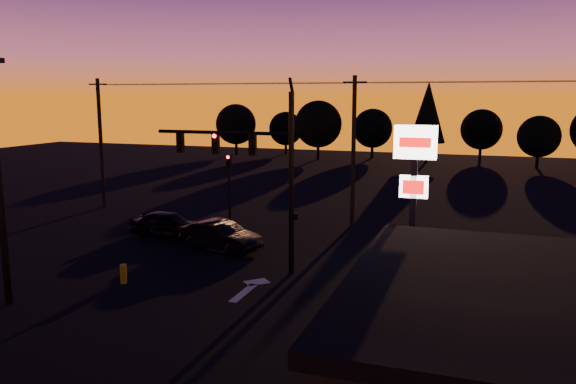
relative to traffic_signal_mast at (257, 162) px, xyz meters
name	(u,v)px	position (x,y,z in m)	size (l,w,h in m)	color
ground	(221,300)	(0.10, -3.99, -4.94)	(120.00, 120.00, 0.00)	black
lane_arrow	(250,287)	(0.60, -2.33, -4.93)	(1.20, 3.10, 0.01)	beige
traffic_signal_mast	(257,162)	(0.00, 0.00, 0.00)	(6.79, 0.52, 8.58)	black
secondary_signal	(229,180)	(-4.90, 7.49, -2.07)	(0.30, 0.31, 4.35)	black
pylon_sign	(414,178)	(7.10, -2.49, -0.02)	(1.50, 0.28, 6.80)	black
utility_pole_0	(101,143)	(-15.90, 10.01, -0.34)	(1.40, 0.26, 9.00)	black
utility_pole_1	(353,151)	(2.10, 10.01, -0.34)	(1.40, 0.26, 9.00)	black
power_wires	(355,83)	(2.10, 10.01, 3.63)	(36.00, 1.22, 0.07)	black
bollard	(124,274)	(-4.67, -3.56, -4.52)	(0.27, 0.27, 0.82)	#B4A70E
tree_0	(236,124)	(-21.90, 46.01, -0.88)	(5.36, 5.36, 6.74)	black
tree_1	(286,129)	(-15.90, 49.01, -1.50)	(4.54, 4.54, 5.71)	black
tree_2	(318,124)	(-9.90, 44.01, -0.57)	(5.77, 5.78, 7.26)	black
tree_3	(373,128)	(-3.90, 48.01, -1.19)	(4.95, 4.95, 6.22)	black
tree_4	(428,112)	(3.10, 45.01, 0.99)	(4.18, 4.18, 9.50)	black
tree_5	(481,129)	(9.10, 50.01, -1.19)	(4.95, 4.95, 6.22)	black
tree_6	(539,137)	(15.10, 44.01, -1.50)	(4.54, 4.54, 5.71)	black
car_left	(168,224)	(-7.10, 4.03, -4.21)	(1.71, 4.25, 1.45)	black
car_mid	(220,236)	(-3.12, 2.56, -4.20)	(1.56, 4.47, 1.47)	black
suv_parked	(479,365)	(9.59, -7.74, -4.26)	(2.26, 4.90, 1.36)	black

